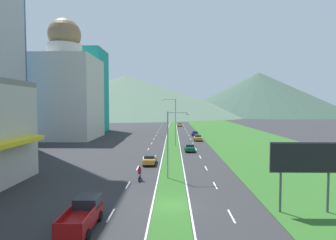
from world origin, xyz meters
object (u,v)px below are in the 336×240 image
(billboard_roadside, at_px, (305,160))
(car_0, at_px, (195,133))
(street_lamp_mid, at_px, (174,119))
(car_4, at_px, (198,138))
(car_3, at_px, (150,159))
(pickup_truck_0, at_px, (83,215))
(car_2, at_px, (190,148))
(motorcycle_rider, at_px, (140,175))
(car_1, at_px, (180,125))
(street_lamp_near, at_px, (170,140))

(billboard_roadside, xyz_separation_m, car_0, (-4.56, 60.36, -3.87))
(street_lamp_mid, height_order, car_4, street_lamp_mid)
(car_0, height_order, car_3, car_3)
(car_3, bearing_deg, pickup_truck_0, 172.07)
(billboard_roadside, bearing_deg, car_2, 104.05)
(car_4, distance_m, motorcycle_rider, 40.12)
(street_lamp_mid, distance_m, pickup_truck_0, 43.37)
(car_1, bearing_deg, car_3, -4.85)
(street_lamp_mid, distance_m, billboard_roadside, 40.84)
(pickup_truck_0, xyz_separation_m, motorcycle_rider, (2.73, 13.15, -0.24))
(street_lamp_mid, relative_size, car_3, 2.40)
(car_1, height_order, pickup_truck_0, pickup_truck_0)
(car_0, height_order, motorcycle_rider, motorcycle_rider)
(billboard_roadside, relative_size, car_2, 1.44)
(car_0, bearing_deg, street_lamp_mid, -17.24)
(street_lamp_mid, bearing_deg, billboard_roadside, -74.20)
(car_0, relative_size, car_1, 0.99)
(motorcycle_rider, bearing_deg, street_lamp_near, -75.25)
(car_0, relative_size, car_4, 1.05)
(car_3, bearing_deg, car_2, -30.04)
(billboard_roadside, height_order, car_3, billboard_roadside)
(car_4, xyz_separation_m, motorcycle_rider, (-10.73, -38.66, -0.04))
(car_2, height_order, car_4, car_4)
(billboard_roadside, bearing_deg, car_3, 127.78)
(car_2, bearing_deg, motorcycle_rider, -19.09)
(street_lamp_mid, relative_size, pickup_truck_0, 2.01)
(billboard_roadside, height_order, motorcycle_rider, billboard_roadside)
(street_lamp_mid, height_order, motorcycle_rider, street_lamp_mid)
(street_lamp_near, distance_m, car_4, 38.52)
(street_lamp_near, bearing_deg, car_3, 111.66)
(street_lamp_mid, xyz_separation_m, car_1, (2.83, 59.98, -5.47))
(car_2, xyz_separation_m, car_4, (3.19, 16.88, 0.04))
(billboard_roadside, distance_m, car_2, 32.95)
(street_lamp_near, distance_m, pickup_truck_0, 16.08)
(car_4, bearing_deg, street_lamp_mid, -34.19)
(car_0, bearing_deg, car_4, -0.93)
(motorcycle_rider, bearing_deg, pickup_truck_0, 168.27)
(street_lamp_mid, distance_m, motorcycle_rider, 30.13)
(billboard_roadside, distance_m, pickup_truck_0, 18.84)
(street_lamp_mid, bearing_deg, pickup_truck_0, -99.50)
(billboard_roadside, relative_size, car_0, 1.39)
(billboard_roadside, bearing_deg, car_4, 95.59)
(billboard_roadside, xyz_separation_m, car_1, (-8.28, 99.25, -3.88))
(car_0, relative_size, pickup_truck_0, 0.82)
(car_2, bearing_deg, car_0, 173.27)
(car_0, bearing_deg, street_lamp_near, -8.21)
(billboard_roadside, height_order, car_2, billboard_roadside)
(street_lamp_near, height_order, car_1, street_lamp_near)
(car_0, distance_m, pickup_truck_0, 65.00)
(motorcycle_rider, bearing_deg, car_1, -4.61)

